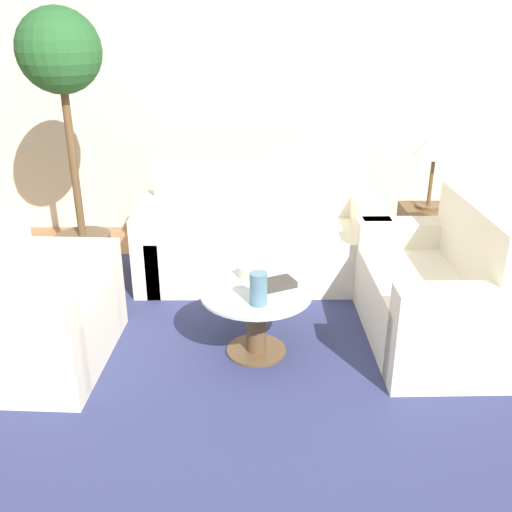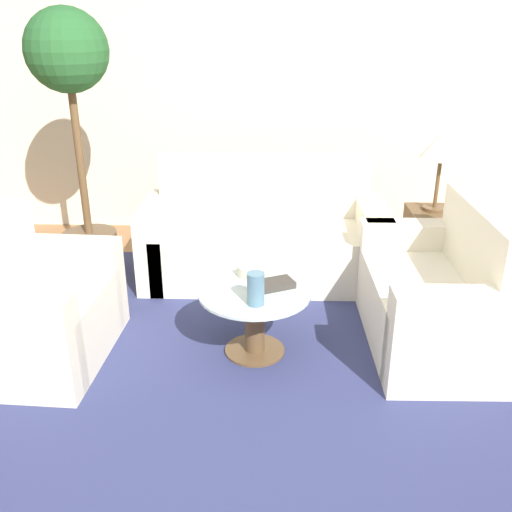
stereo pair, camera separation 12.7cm
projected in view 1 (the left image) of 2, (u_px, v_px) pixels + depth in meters
The scene contains 13 objects.
ground_plane at pixel (244, 423), 2.96m from camera, with size 14.00×14.00×0.00m, color #8E603D.
wall_back at pixel (247, 92), 5.22m from camera, with size 10.00×0.06×2.60m.
rug at pixel (256, 351), 3.59m from camera, with size 3.54×3.17×0.01m.
sofa_main at pixel (259, 240), 4.55m from camera, with size 1.87×0.78×0.93m.
armchair at pixel (33, 317), 3.39m from camera, with size 0.77×1.02×0.89m.
loveseat at pixel (439, 296), 3.64m from camera, with size 0.76×1.29×0.91m.
coffee_table at pixel (256, 313), 3.49m from camera, with size 0.68×0.68×0.43m.
side_table at pixel (423, 241), 4.57m from camera, with size 0.38×0.38×0.56m.
table_lamp at pixel (435, 146), 4.27m from camera, with size 0.32×0.32×0.62m.
potted_plant at pixel (66, 102), 4.16m from camera, with size 0.60×0.60×2.02m.
vase at pixel (258, 289), 3.24m from camera, with size 0.10×0.10×0.19m.
bowl at pixel (253, 270), 3.63m from camera, with size 0.22×0.22×0.07m.
book_stack at pixel (276, 284), 3.47m from camera, with size 0.26×0.22×0.04m.
Camera 1 is at (0.05, -2.38, 1.96)m, focal length 40.00 mm.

